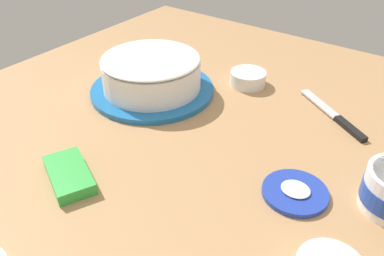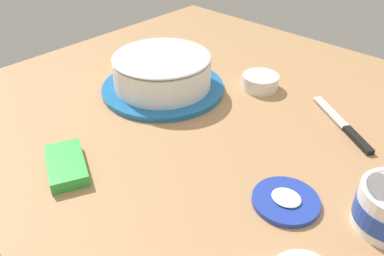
{
  "view_description": "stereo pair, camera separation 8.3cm",
  "coord_description": "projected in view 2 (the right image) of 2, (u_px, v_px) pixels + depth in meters",
  "views": [
    {
      "loc": [
        0.29,
        -0.49,
        0.5
      ],
      "look_at": [
        -0.11,
        0.06,
        0.04
      ],
      "focal_mm": 36.79,
      "sensor_mm": 36.0,
      "label": 1
    },
    {
      "loc": [
        0.35,
        -0.44,
        0.5
      ],
      "look_at": [
        -0.11,
        0.06,
        0.04
      ],
      "focal_mm": 36.79,
      "sensor_mm": 36.0,
      "label": 2
    }
  ],
  "objects": [
    {
      "name": "ground_plane",
      "position": [
        214.0,
        180.0,
        0.75
      ],
      "size": [
        1.54,
        1.54,
        0.0
      ],
      "primitive_type": "plane",
      "color": "tan"
    },
    {
      "name": "frosted_cake",
      "position": [
        162.0,
        73.0,
        1.01
      ],
      "size": [
        0.32,
        0.32,
        0.11
      ],
      "color": "#1E6BB2",
      "rests_on": "ground_plane"
    },
    {
      "name": "frosting_tub_lid",
      "position": [
        286.0,
        200.0,
        0.69
      ],
      "size": [
        0.12,
        0.12,
        0.02
      ],
      "color": "#233DAD",
      "rests_on": "ground_plane"
    },
    {
      "name": "spreading_knife",
      "position": [
        346.0,
        128.0,
        0.88
      ],
      "size": [
        0.21,
        0.15,
        0.01
      ],
      "color": "silver",
      "rests_on": "ground_plane"
    },
    {
      "name": "sprinkle_bowl_yellow",
      "position": [
        260.0,
        81.0,
        1.04
      ],
      "size": [
        0.1,
        0.1,
        0.04
      ],
      "color": "white",
      "rests_on": "ground_plane"
    },
    {
      "name": "candy_box_upper",
      "position": [
        66.0,
        165.0,
        0.77
      ],
      "size": [
        0.15,
        0.12,
        0.02
      ],
      "primitive_type": "cube",
      "rotation": [
        0.0,
        0.0,
        -0.44
      ],
      "color": "green",
      "rests_on": "ground_plane"
    }
  ]
}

